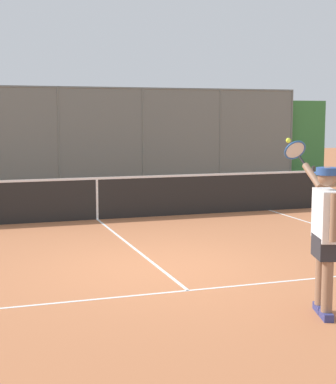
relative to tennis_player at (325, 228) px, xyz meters
The scene contains 5 objects.
ground_plane 3.18m from the tennis_player, 67.40° to the right, with size 60.00×60.00×0.00m, color #B76B42.
court_line_markings 1.92m from the tennis_player, 44.58° to the right, with size 8.74×10.87×0.01m.
fence_backdrop 13.90m from the tennis_player, 85.23° to the right, with size 19.46×1.37×3.25m.
tennis_net 7.51m from the tennis_player, 81.14° to the right, with size 11.23×0.09×1.07m.
tennis_player is the anchor object (origin of this frame).
Camera 1 is at (2.75, 8.79, 2.33)m, focal length 57.01 mm.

